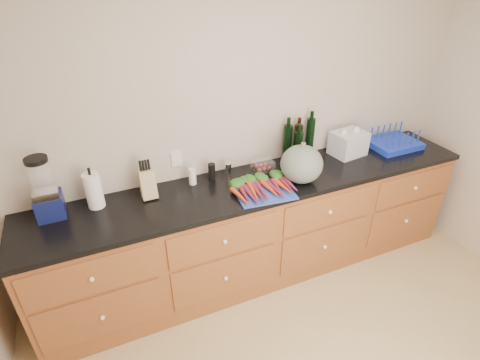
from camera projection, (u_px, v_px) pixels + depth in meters
name	position (u px, v px, depth m)	size (l,w,h in m)	color
wall_back	(246.00, 124.00, 3.02)	(4.10, 0.05, 2.60)	beige
cabinets	(261.00, 230.00, 3.20)	(3.60, 0.64, 0.90)	brown
countertop	(262.00, 183.00, 2.96)	(3.64, 0.62, 0.04)	black
cutting_board	(264.00, 192.00, 2.80)	(0.43, 0.32, 0.01)	#2E4AB0
carrots	(262.00, 186.00, 2.82)	(0.45, 0.33, 0.06)	#D94419
squash	(302.00, 164.00, 2.88)	(0.33, 0.33, 0.30)	#556555
blender_appliance	(46.00, 192.00, 2.45)	(0.18, 0.18, 0.44)	#10174D
paper_towel	(94.00, 191.00, 2.59)	(0.12, 0.12, 0.26)	white
knife_block	(148.00, 184.00, 2.71)	(0.11, 0.11, 0.21)	tan
grinder_salt	(192.00, 176.00, 2.88)	(0.06, 0.06, 0.13)	white
grinder_pepper	(212.00, 172.00, 2.94)	(0.06, 0.06, 0.14)	black
canister_chrome	(228.00, 170.00, 2.99)	(0.05, 0.05, 0.12)	white
tomato_box	(263.00, 165.00, 3.10)	(0.17, 0.13, 0.08)	white
bottles	(298.00, 143.00, 3.19)	(0.29, 0.15, 0.35)	black
grocery_bag	(348.00, 143.00, 3.31)	(0.28, 0.23, 0.21)	white
dish_rack	(393.00, 142.00, 3.47)	(0.44, 0.35, 0.18)	#1633C1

